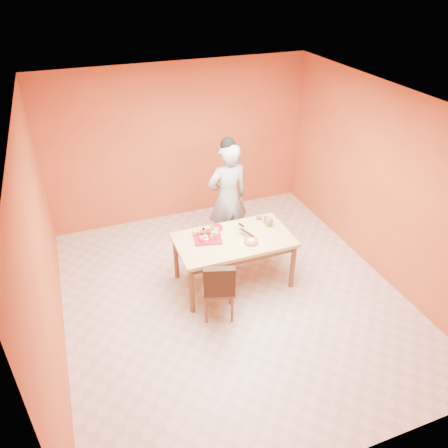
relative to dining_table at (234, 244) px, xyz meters
name	(u,v)px	position (x,y,z in m)	size (l,w,h in m)	color
floor	(233,297)	(-0.13, -0.32, -0.67)	(5.00, 5.00, 0.00)	#BCB2A1
ceiling	(236,106)	(-0.13, -0.32, 2.03)	(5.00, 5.00, 0.00)	silver
wall_back	(179,144)	(-0.13, 2.18, 0.68)	(4.50, 4.50, 0.00)	#D15E30
wall_left	(41,251)	(-2.38, -0.32, 0.68)	(5.00, 5.00, 0.00)	#D15E30
wall_right	(384,185)	(2.12, -0.32, 0.68)	(5.00, 5.00, 0.00)	#D15E30
dining_table	(234,244)	(0.00, 0.00, 0.00)	(1.60, 0.90, 0.76)	#D0B96D
dining_chair	(219,287)	(-0.42, -0.56, -0.20)	(0.52, 0.58, 0.90)	brown
pastry_pile	(208,233)	(-0.33, 0.14, 0.17)	(0.34, 0.34, 0.11)	#E99C63
person	(228,198)	(0.25, 0.88, 0.23)	(0.65, 0.43, 1.79)	#939396
pastry_platter	(208,237)	(-0.33, 0.14, 0.11)	(0.37, 0.37, 0.02)	maroon
red_dinner_plate	(215,228)	(-0.15, 0.33, 0.10)	(0.22, 0.22, 0.01)	maroon
white_cake_plate	(251,243)	(0.17, -0.20, 0.10)	(0.28, 0.28, 0.01)	white
sponge_cake	(251,242)	(0.17, -0.20, 0.13)	(0.21, 0.21, 0.05)	#C97634
cake_server	(247,233)	(0.18, -0.02, 0.16)	(0.05, 0.28, 0.01)	silver
egg_ornament	(269,222)	(0.59, 0.12, 0.17)	(0.11, 0.09, 0.14)	olive
magenta_glass	(266,220)	(0.59, 0.22, 0.14)	(0.07, 0.07, 0.10)	#C01C49
checker_tin	(259,218)	(0.54, 0.35, 0.11)	(0.09, 0.09, 0.03)	#3C2110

